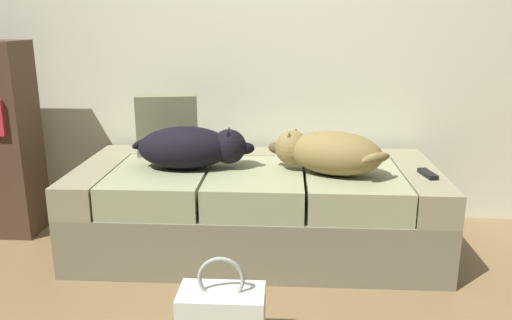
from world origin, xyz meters
name	(u,v)px	position (x,y,z in m)	size (l,w,h in m)	color
couch	(257,208)	(0.00, 0.98, 0.23)	(1.89, 0.86, 0.46)	#767057
dog_dark	(192,147)	(-0.33, 0.93, 0.57)	(0.65, 0.31, 0.22)	black
dog_tan	(327,152)	(0.36, 0.88, 0.57)	(0.61, 0.42, 0.22)	olive
tv_remote	(428,174)	(0.86, 0.86, 0.47)	(0.04, 0.15, 0.02)	black
throw_pillow	(167,125)	(-0.52, 1.21, 0.63)	(0.34, 0.12, 0.34)	#716F4F
handbag	(222,319)	(-0.08, 0.07, 0.13)	(0.32, 0.18, 0.38)	silver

